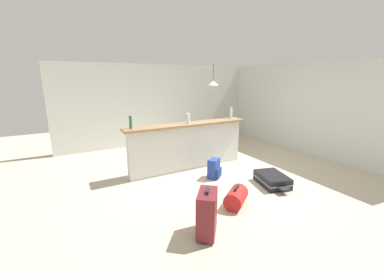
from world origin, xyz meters
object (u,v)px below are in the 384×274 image
(bottle_white, at_px, (231,113))
(duffel_bag_red, at_px, (236,197))
(suitcase_flat_black, at_px, (272,180))
(bottle_clear, at_px, (188,119))
(dining_chair_near_partition, at_px, (221,132))
(bottle_green, at_px, (131,122))
(suitcase_upright_maroon, at_px, (207,213))
(pendant_lamp, at_px, (213,83))
(backpack_blue, at_px, (214,169))
(dining_table, at_px, (212,125))

(bottle_white, distance_m, duffel_bag_red, 2.61)
(bottle_white, xyz_separation_m, suitcase_flat_black, (-0.22, -1.66, -1.11))
(bottle_clear, distance_m, bottle_white, 1.30)
(dining_chair_near_partition, distance_m, suitcase_flat_black, 2.62)
(bottle_green, xyz_separation_m, suitcase_upright_maroon, (0.35, -2.34, -0.89))
(pendant_lamp, bearing_deg, bottle_green, -153.50)
(bottle_green, height_order, dining_chair_near_partition, bottle_green)
(dining_chair_near_partition, height_order, backpack_blue, dining_chair_near_partition)
(bottle_clear, xyz_separation_m, bottle_white, (1.29, 0.11, 0.02))
(pendant_lamp, distance_m, duffel_bag_red, 4.23)
(bottle_clear, relative_size, bottle_white, 0.84)
(bottle_clear, height_order, suitcase_upright_maroon, bottle_clear)
(pendant_lamp, xyz_separation_m, duffel_bag_red, (-1.77, -3.40, -1.79))
(suitcase_upright_maroon, bearing_deg, duffel_bag_red, 26.31)
(dining_table, distance_m, suitcase_upright_maroon, 4.57)
(pendant_lamp, height_order, backpack_blue, pendant_lamp)
(duffel_bag_red, distance_m, backpack_blue, 1.18)
(bottle_green, relative_size, dining_table, 0.24)
(bottle_green, height_order, backpack_blue, bottle_green)
(suitcase_flat_black, height_order, duffel_bag_red, duffel_bag_red)
(dining_table, relative_size, dining_chair_near_partition, 1.18)
(dining_table, distance_m, suitcase_flat_black, 3.15)
(bottle_green, bearing_deg, bottle_white, 0.59)
(suitcase_flat_black, height_order, backpack_blue, backpack_blue)
(bottle_clear, relative_size, dining_chair_near_partition, 0.25)
(backpack_blue, bearing_deg, dining_table, 57.27)
(dining_chair_near_partition, bearing_deg, bottle_green, -162.67)
(suitcase_flat_black, bearing_deg, duffel_bag_red, -166.02)
(duffel_bag_red, relative_size, suitcase_upright_maroon, 0.84)
(pendant_lamp, bearing_deg, duffel_bag_red, -117.55)
(bottle_clear, height_order, pendant_lamp, pendant_lamp)
(dining_table, height_order, duffel_bag_red, dining_table)
(bottle_clear, height_order, suitcase_flat_black, bottle_clear)
(bottle_white, bearing_deg, suitcase_upright_maroon, -133.07)
(duffel_bag_red, bearing_deg, suitcase_flat_black, 13.98)
(dining_chair_near_partition, relative_size, backpack_blue, 2.21)
(backpack_blue, bearing_deg, duffel_bag_red, -105.94)
(pendant_lamp, distance_m, suitcase_flat_black, 3.66)
(dining_table, relative_size, pendant_lamp, 1.62)
(bottle_white, relative_size, dining_chair_near_partition, 0.29)
(bottle_green, xyz_separation_m, bottle_clear, (1.27, -0.08, -0.02))
(dining_table, distance_m, duffel_bag_red, 3.80)
(suitcase_flat_black, bearing_deg, bottle_green, 145.03)
(dining_chair_near_partition, bearing_deg, suitcase_flat_black, -102.01)
(suitcase_upright_maroon, height_order, backpack_blue, suitcase_upright_maroon)
(bottle_white, height_order, suitcase_flat_black, bottle_white)
(duffel_bag_red, bearing_deg, bottle_clear, 87.53)
(dining_chair_near_partition, height_order, duffel_bag_red, dining_chair_near_partition)
(dining_table, relative_size, suitcase_flat_black, 1.24)
(bottle_white, distance_m, pendant_lamp, 1.67)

